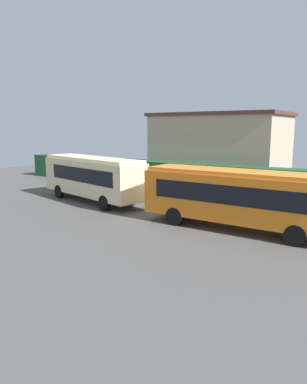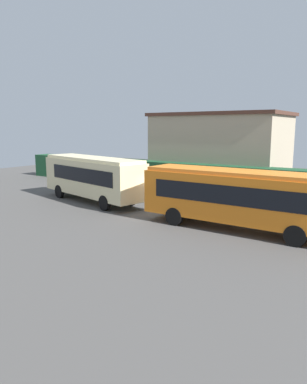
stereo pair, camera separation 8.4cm
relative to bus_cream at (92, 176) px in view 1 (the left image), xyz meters
The scene contains 9 objects.
ground_plane 6.75m from the bus_cream, ahead, with size 64.00×64.00×0.00m, color #514F4C.
bus_cream is the anchor object (origin of this frame).
bus_orange 11.56m from the bus_cream, ahead, with size 10.47×2.61×3.14m.
person_left 3.23m from the bus_cream, 103.56° to the left, with size 0.51×0.37×1.94m.
person_center 3.83m from the bus_cream, 68.35° to the left, with size 0.52×0.51×1.85m.
person_right 3.22m from the bus_cream, 30.84° to the left, with size 0.46×0.45×1.69m.
person_far 8.99m from the bus_cream, 11.31° to the left, with size 0.43×0.32×1.80m.
hedge_row 10.39m from the bus_cream, 51.23° to the left, with size 44.00×1.78×2.35m, color #1D4B2D.
depot_building 13.08m from the bus_cream, 69.59° to the left, with size 11.69×7.54×6.63m.
Camera 1 is at (11.63, -19.28, 5.29)m, focal length 34.04 mm.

